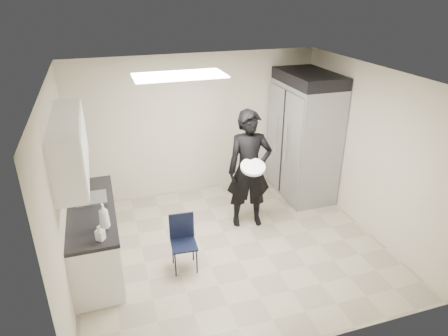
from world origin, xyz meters
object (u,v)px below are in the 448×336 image
object	(u,v)px
lower_counter	(95,238)
commercial_fridge	(304,141)
man_tuxedo	(249,170)
folding_chair	(184,245)

from	to	relation	value
lower_counter	commercial_fridge	size ratio (longest dim) A/B	0.90
commercial_fridge	man_tuxedo	world-z (taller)	commercial_fridge
lower_counter	man_tuxedo	xyz separation A→B (m)	(2.44, 0.35, 0.55)
man_tuxedo	lower_counter	bearing A→B (deg)	-162.58
lower_counter	commercial_fridge	distance (m)	3.98
commercial_fridge	folding_chair	bearing A→B (deg)	-149.07
folding_chair	commercial_fridge	bearing A→B (deg)	34.65
man_tuxedo	folding_chair	bearing A→B (deg)	-137.24
folding_chair	man_tuxedo	world-z (taller)	man_tuxedo
folding_chair	lower_counter	bearing A→B (deg)	160.74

